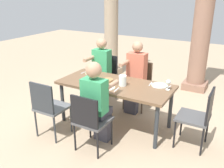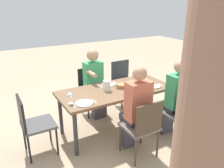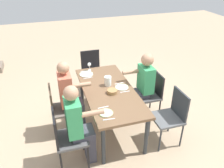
% 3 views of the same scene
% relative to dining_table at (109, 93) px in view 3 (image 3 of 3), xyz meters
% --- Properties ---
extents(ground_plane, '(16.00, 16.00, 0.00)m').
position_rel_dining_table_xyz_m(ground_plane, '(0.00, 0.00, -0.67)').
color(ground_plane, tan).
extents(dining_table, '(1.85, 0.83, 0.74)m').
position_rel_dining_table_xyz_m(dining_table, '(0.00, 0.00, 0.00)').
color(dining_table, brown).
rests_on(dining_table, ground).
extents(chair_west_north, '(0.44, 0.44, 0.92)m').
position_rel_dining_table_xyz_m(chair_west_north, '(-0.68, 0.84, -0.14)').
color(chair_west_north, '#4F4F50').
rests_on(chair_west_north, ground).
extents(chair_west_south, '(0.44, 0.44, 0.92)m').
position_rel_dining_table_xyz_m(chair_west_south, '(-0.68, -0.83, -0.14)').
color(chair_west_south, '#5B5E61').
rests_on(chair_west_south, ground).
extents(chair_mid_north, '(0.44, 0.44, 0.88)m').
position_rel_dining_table_xyz_m(chair_mid_north, '(0.06, 0.83, -0.15)').
color(chair_mid_north, '#6A6158').
rests_on(chair_mid_north, ground).
extents(chair_mid_south, '(0.44, 0.44, 0.87)m').
position_rel_dining_table_xyz_m(chair_mid_south, '(0.06, -0.83, -0.17)').
color(chair_mid_south, '#4F4F50').
rests_on(chair_mid_south, ground).
extents(chair_head_east, '(0.44, 0.44, 0.90)m').
position_rel_dining_table_xyz_m(chair_head_east, '(1.35, 0.00, -0.15)').
color(chair_head_east, '#4F4F50').
rests_on(chair_head_east, ground).
extents(diner_woman_green, '(0.35, 0.49, 1.31)m').
position_rel_dining_table_xyz_m(diner_woman_green, '(0.06, 0.65, 0.03)').
color(diner_woman_green, '#3F3F4C').
rests_on(diner_woman_green, ground).
extents(diner_man_white, '(0.35, 0.49, 1.30)m').
position_rel_dining_table_xyz_m(diner_man_white, '(-0.68, 0.63, 0.03)').
color(diner_man_white, '#3F3F4C').
rests_on(diner_man_white, ground).
extents(diner_guest_third, '(0.35, 0.50, 1.28)m').
position_rel_dining_table_xyz_m(diner_guest_third, '(0.07, -0.64, 0.03)').
color(diner_guest_third, '#3F3F4C').
rests_on(diner_guest_third, ground).
extents(plate_0, '(0.21, 0.21, 0.02)m').
position_rel_dining_table_xyz_m(plate_0, '(-0.62, 0.23, 0.08)').
color(plate_0, silver).
rests_on(plate_0, dining_table).
extents(fork_0, '(0.03, 0.17, 0.01)m').
position_rel_dining_table_xyz_m(fork_0, '(-0.77, 0.23, 0.07)').
color(fork_0, silver).
rests_on(fork_0, dining_table).
extents(spoon_0, '(0.03, 0.17, 0.01)m').
position_rel_dining_table_xyz_m(spoon_0, '(-0.47, 0.23, 0.07)').
color(spoon_0, silver).
rests_on(spoon_0, dining_table).
extents(plate_1, '(0.23, 0.23, 0.02)m').
position_rel_dining_table_xyz_m(plate_1, '(0.00, -0.23, 0.08)').
color(plate_1, white).
rests_on(plate_1, dining_table).
extents(fork_1, '(0.02, 0.17, 0.01)m').
position_rel_dining_table_xyz_m(fork_1, '(-0.15, -0.23, 0.07)').
color(fork_1, silver).
rests_on(fork_1, dining_table).
extents(spoon_1, '(0.03, 0.17, 0.01)m').
position_rel_dining_table_xyz_m(spoon_1, '(0.15, -0.23, 0.07)').
color(spoon_1, silver).
rests_on(spoon_1, dining_table).
extents(plate_2, '(0.26, 0.26, 0.02)m').
position_rel_dining_table_xyz_m(plate_2, '(0.66, 0.25, 0.08)').
color(plate_2, white).
rests_on(plate_2, dining_table).
extents(wine_glass_2, '(0.07, 0.07, 0.16)m').
position_rel_dining_table_xyz_m(wine_glass_2, '(0.83, 0.15, 0.19)').
color(wine_glass_2, white).
rests_on(wine_glass_2, dining_table).
extents(fork_2, '(0.03, 0.17, 0.01)m').
position_rel_dining_table_xyz_m(fork_2, '(0.51, 0.25, 0.07)').
color(fork_2, silver).
rests_on(fork_2, dining_table).
extents(spoon_2, '(0.03, 0.17, 0.01)m').
position_rel_dining_table_xyz_m(spoon_2, '(0.81, 0.25, 0.07)').
color(spoon_2, silver).
rests_on(spoon_2, dining_table).
extents(water_pitcher, '(0.12, 0.12, 0.17)m').
position_rel_dining_table_xyz_m(water_pitcher, '(0.15, -0.03, 0.15)').
color(water_pitcher, white).
rests_on(water_pitcher, dining_table).
extents(bread_basket, '(0.17, 0.17, 0.06)m').
position_rel_dining_table_xyz_m(bread_basket, '(-0.12, -0.02, 0.10)').
color(bread_basket, '#9E7547').
rests_on(bread_basket, dining_table).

